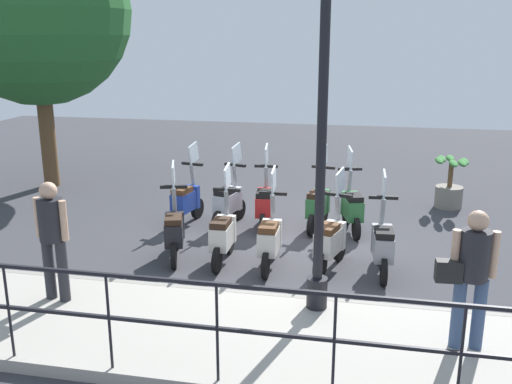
{
  "coord_description": "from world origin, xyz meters",
  "views": [
    {
      "loc": [
        -9.05,
        -1.37,
        3.51
      ],
      "look_at": [
        0.2,
        0.5,
        0.9
      ],
      "focal_mm": 40.0,
      "sensor_mm": 36.0,
      "label": 1
    }
  ],
  "objects_px": {
    "pedestrian_with_bag": "(471,270)",
    "scooter_near_2": "(270,238)",
    "scooter_far_0": "(352,207)",
    "scooter_far_3": "(229,201)",
    "scooter_near_0": "(382,244)",
    "scooter_near_4": "(174,230)",
    "tree_large": "(35,10)",
    "scooter_far_2": "(265,203)",
    "scooter_far_1": "(318,204)",
    "scooter_near_3": "(223,234)",
    "scooter_near_1": "(331,240)",
    "scooter_far_4": "(186,200)",
    "pedestrian_distant": "(52,232)",
    "lamp_post_near": "(321,151)",
    "potted_palm": "(449,187)"
  },
  "relations": [
    {
      "from": "pedestrian_with_bag",
      "to": "scooter_far_3",
      "type": "bearing_deg",
      "value": 39.01
    },
    {
      "from": "pedestrian_with_bag",
      "to": "scooter_near_0",
      "type": "bearing_deg",
      "value": 17.5
    },
    {
      "from": "lamp_post_near",
      "to": "scooter_far_3",
      "type": "bearing_deg",
      "value": 30.83
    },
    {
      "from": "scooter_near_1",
      "to": "scooter_far_4",
      "type": "height_order",
      "value": "same"
    },
    {
      "from": "scooter_far_1",
      "to": "scooter_far_3",
      "type": "distance_m",
      "value": 1.68
    },
    {
      "from": "potted_palm",
      "to": "scooter_far_1",
      "type": "distance_m",
      "value": 3.21
    },
    {
      "from": "pedestrian_distant",
      "to": "scooter_far_2",
      "type": "height_order",
      "value": "pedestrian_distant"
    },
    {
      "from": "pedestrian_with_bag",
      "to": "scooter_far_1",
      "type": "relative_size",
      "value": 1.03
    },
    {
      "from": "tree_large",
      "to": "scooter_far_2",
      "type": "distance_m",
      "value": 6.95
    },
    {
      "from": "tree_large",
      "to": "potted_palm",
      "type": "distance_m",
      "value": 9.82
    },
    {
      "from": "scooter_near_4",
      "to": "pedestrian_with_bag",
      "type": "bearing_deg",
      "value": -134.63
    },
    {
      "from": "scooter_near_2",
      "to": "scooter_near_3",
      "type": "height_order",
      "value": "same"
    },
    {
      "from": "lamp_post_near",
      "to": "scooter_far_1",
      "type": "bearing_deg",
      "value": 5.16
    },
    {
      "from": "tree_large",
      "to": "scooter_near_0",
      "type": "bearing_deg",
      "value": -116.36
    },
    {
      "from": "pedestrian_with_bag",
      "to": "scooter_far_2",
      "type": "xyz_separation_m",
      "value": [
        3.98,
        2.99,
        -0.6
      ]
    },
    {
      "from": "tree_large",
      "to": "scooter_near_2",
      "type": "relative_size",
      "value": 4.01
    },
    {
      "from": "tree_large",
      "to": "scooter_near_4",
      "type": "bearing_deg",
      "value": -130.81
    },
    {
      "from": "tree_large",
      "to": "scooter_far_0",
      "type": "xyz_separation_m",
      "value": [
        -2.0,
        -7.2,
        -3.56
      ]
    },
    {
      "from": "scooter_near_3",
      "to": "scooter_far_4",
      "type": "bearing_deg",
      "value": 33.88
    },
    {
      "from": "potted_palm",
      "to": "scooter_near_0",
      "type": "relative_size",
      "value": 0.69
    },
    {
      "from": "scooter_near_1",
      "to": "scooter_near_4",
      "type": "height_order",
      "value": "same"
    },
    {
      "from": "tree_large",
      "to": "scooter_near_0",
      "type": "height_order",
      "value": "tree_large"
    },
    {
      "from": "scooter_near_3",
      "to": "scooter_near_1",
      "type": "bearing_deg",
      "value": -88.67
    },
    {
      "from": "pedestrian_with_bag",
      "to": "scooter_far_4",
      "type": "height_order",
      "value": "pedestrian_with_bag"
    },
    {
      "from": "lamp_post_near",
      "to": "scooter_far_3",
      "type": "xyz_separation_m",
      "value": [
        3.33,
        1.99,
        -1.7
      ]
    },
    {
      "from": "pedestrian_distant",
      "to": "scooter_near_3",
      "type": "bearing_deg",
      "value": 148.88
    },
    {
      "from": "scooter_near_1",
      "to": "scooter_far_0",
      "type": "relative_size",
      "value": 1.0
    },
    {
      "from": "scooter_near_2",
      "to": "scooter_far_2",
      "type": "bearing_deg",
      "value": 11.86
    },
    {
      "from": "tree_large",
      "to": "potted_palm",
      "type": "xyz_separation_m",
      "value": [
        0.0,
        -9.14,
        -3.59
      ]
    },
    {
      "from": "scooter_near_3",
      "to": "potted_palm",
      "type": "bearing_deg",
      "value": -45.62
    },
    {
      "from": "scooter_near_2",
      "to": "scooter_far_1",
      "type": "height_order",
      "value": "same"
    },
    {
      "from": "scooter_far_0",
      "to": "scooter_far_3",
      "type": "relative_size",
      "value": 1.0
    },
    {
      "from": "lamp_post_near",
      "to": "scooter_near_0",
      "type": "relative_size",
      "value": 2.97
    },
    {
      "from": "tree_large",
      "to": "scooter_far_3",
      "type": "bearing_deg",
      "value": -112.96
    },
    {
      "from": "pedestrian_with_bag",
      "to": "scooter_far_0",
      "type": "distance_m",
      "value": 4.33
    },
    {
      "from": "scooter_near_2",
      "to": "tree_large",
      "type": "bearing_deg",
      "value": 55.76
    },
    {
      "from": "potted_palm",
      "to": "scooter_near_3",
      "type": "relative_size",
      "value": 0.69
    },
    {
      "from": "tree_large",
      "to": "scooter_near_1",
      "type": "relative_size",
      "value": 4.01
    },
    {
      "from": "lamp_post_near",
      "to": "scooter_near_3",
      "type": "xyz_separation_m",
      "value": [
        1.55,
        1.63,
        -1.7
      ]
    },
    {
      "from": "scooter_far_0",
      "to": "scooter_near_0",
      "type": "bearing_deg",
      "value": -178.89
    },
    {
      "from": "scooter_near_3",
      "to": "scooter_near_4",
      "type": "bearing_deg",
      "value": 88.47
    },
    {
      "from": "pedestrian_distant",
      "to": "scooter_near_4",
      "type": "xyz_separation_m",
      "value": [
        2.01,
        -0.91,
        -0.6
      ]
    },
    {
      "from": "potted_palm",
      "to": "scooter_far_2",
      "type": "height_order",
      "value": "scooter_far_2"
    },
    {
      "from": "pedestrian_with_bag",
      "to": "scooter_near_2",
      "type": "relative_size",
      "value": 1.03
    },
    {
      "from": "lamp_post_near",
      "to": "potted_palm",
      "type": "xyz_separation_m",
      "value": [
        5.41,
        -2.24,
        -1.74
      ]
    },
    {
      "from": "pedestrian_with_bag",
      "to": "scooter_far_0",
      "type": "bearing_deg",
      "value": 15.15
    },
    {
      "from": "scooter_far_1",
      "to": "scooter_far_3",
      "type": "bearing_deg",
      "value": 104.92
    },
    {
      "from": "scooter_far_0",
      "to": "scooter_far_3",
      "type": "xyz_separation_m",
      "value": [
        -0.08,
        2.29,
        0.0
      ]
    },
    {
      "from": "scooter_far_0",
      "to": "scooter_near_2",
      "type": "bearing_deg",
      "value": 133.8
    },
    {
      "from": "scooter_near_1",
      "to": "scooter_near_2",
      "type": "xyz_separation_m",
      "value": [
        -0.12,
        0.92,
        0.0
      ]
    }
  ]
}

